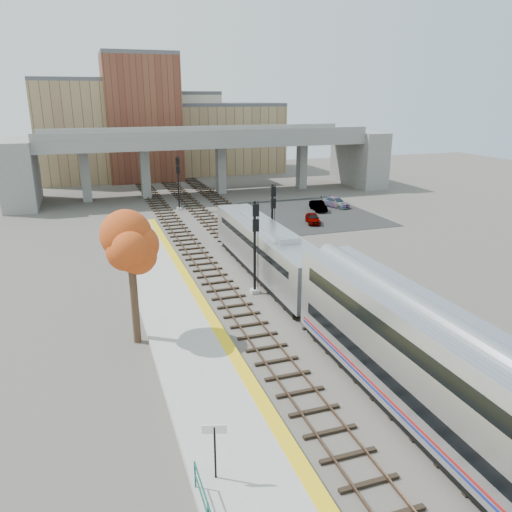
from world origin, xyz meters
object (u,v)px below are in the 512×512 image
object	(u,v)px
tree	(130,248)
car_c	(336,202)
coach	(472,400)
signal_mast_near	(255,250)
signal_mast_mid	(272,224)
car_b	(318,206)
car_a	(313,218)
signal_mast_far	(178,184)
locomotive	(267,249)

from	to	relation	value
tree	car_c	bearing A→B (deg)	46.13
coach	signal_mast_near	bearing A→B (deg)	96.19
signal_mast_mid	car_b	bearing A→B (deg)	52.69
coach	signal_mast_near	distance (m)	19.49
signal_mast_near	tree	xyz separation A→B (m)	(-8.98, -4.91, 2.40)
signal_mast_mid	car_a	size ratio (longest dim) A/B	1.94
car_b	car_c	distance (m)	3.44
car_a	car_b	distance (m)	6.67
coach	tree	size ratio (longest dim) A/B	3.22
car_b	tree	bearing A→B (deg)	-124.36
car_a	car_c	world-z (taller)	car_c
signal_mast_near	car_c	size ratio (longest dim) A/B	1.62
car_c	signal_mast_far	bearing A→B (deg)	147.73
signal_mast_mid	car_a	bearing A→B (deg)	49.58
signal_mast_far	car_b	world-z (taller)	signal_mast_far
signal_mast_far	car_a	world-z (taller)	signal_mast_far
signal_mast_mid	car_b	xyz separation A→B (m)	(12.30, 16.13, -2.55)
signal_mast_near	car_c	world-z (taller)	signal_mast_near
signal_mast_near	signal_mast_far	bearing A→B (deg)	90.00
locomotive	signal_mast_mid	xyz separation A→B (m)	(2.00, 4.08, 0.92)
signal_mast_mid	signal_mast_far	xyz separation A→B (m)	(-4.10, 22.41, 0.06)
car_a	signal_mast_far	bearing A→B (deg)	152.35
tree	car_b	distance (m)	38.40
coach	signal_mast_near	world-z (taller)	signal_mast_near
car_b	car_c	size ratio (longest dim) A/B	0.88
signal_mast_near	signal_mast_far	size ratio (longest dim) A/B	1.02
signal_mast_far	car_b	size ratio (longest dim) A/B	1.80
locomotive	car_a	world-z (taller)	locomotive
locomotive	signal_mast_far	bearing A→B (deg)	94.53
coach	signal_mast_mid	size ratio (longest dim) A/B	3.78
locomotive	signal_mast_mid	size ratio (longest dim) A/B	2.88
tree	car_b	size ratio (longest dim) A/B	2.08
signal_mast_near	signal_mast_mid	distance (m)	8.40
locomotive	car_c	world-z (taller)	locomotive
locomotive	coach	xyz separation A→B (m)	(-0.00, -22.61, 0.52)
signal_mast_mid	tree	bearing A→B (deg)	-136.92
signal_mast_near	car_b	size ratio (longest dim) A/B	1.83
tree	car_c	distance (m)	41.51
signal_mast_far	car_c	bearing A→B (deg)	-14.18
signal_mast_near	tree	distance (m)	10.51
locomotive	car_b	xyz separation A→B (m)	(14.30, 20.22, -1.62)
locomotive	tree	size ratio (longest dim) A/B	2.45
signal_mast_far	car_a	size ratio (longest dim) A/B	1.97
coach	car_a	distance (m)	38.72
tree	car_a	world-z (taller)	tree
signal_mast_mid	car_c	size ratio (longest dim) A/B	1.56
car_a	car_b	bearing A→B (deg)	74.18
signal_mast_mid	locomotive	bearing A→B (deg)	-116.09
car_a	locomotive	bearing A→B (deg)	-111.73
car_c	locomotive	bearing A→B (deg)	-147.12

